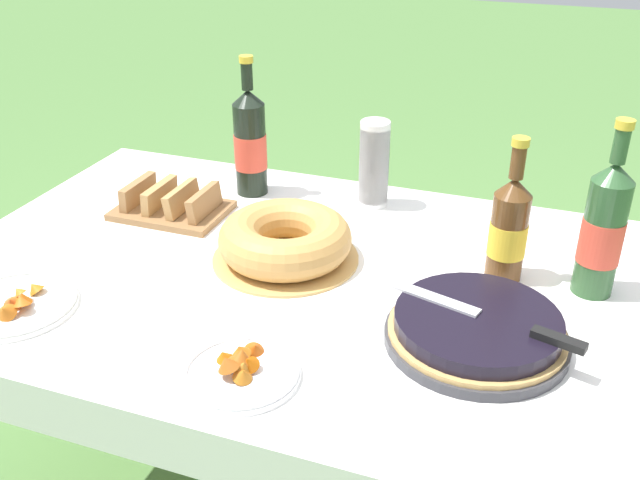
{
  "coord_description": "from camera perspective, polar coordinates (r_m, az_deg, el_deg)",
  "views": [
    {
      "loc": [
        0.46,
        -1.18,
        1.51
      ],
      "look_at": [
        0.02,
        0.04,
        0.82
      ],
      "focal_mm": 40.0,
      "sensor_mm": 36.0,
      "label": 1
    }
  ],
  "objects": [
    {
      "name": "cider_bottle_amber",
      "position": [
        1.45,
        14.86,
        0.89
      ],
      "size": [
        0.08,
        0.08,
        0.3
      ],
      "color": "brown",
      "rests_on": "tablecloth"
    },
    {
      "name": "juice_bottle_red",
      "position": [
        1.79,
        -5.61,
        7.75
      ],
      "size": [
        0.08,
        0.08,
        0.35
      ],
      "color": "black",
      "rests_on": "tablecloth"
    },
    {
      "name": "tablecloth",
      "position": [
        1.48,
        -1.31,
        -3.08
      ],
      "size": [
        1.53,
        0.98,
        0.1
      ],
      "color": "white",
      "rests_on": "garden_table"
    },
    {
      "name": "cider_bottle_green",
      "position": [
        1.45,
        21.7,
        0.76
      ],
      "size": [
        0.08,
        0.08,
        0.35
      ],
      "color": "#2D562D",
      "rests_on": "tablecloth"
    },
    {
      "name": "snack_plate_left",
      "position": [
        1.47,
        -23.25,
        -4.72
      ],
      "size": [
        0.24,
        0.24,
        0.05
      ],
      "color": "white",
      "rests_on": "tablecloth"
    },
    {
      "name": "snack_plate_near",
      "position": [
        1.2,
        -6.33,
        -10.27
      ],
      "size": [
        0.2,
        0.2,
        0.06
      ],
      "color": "white",
      "rests_on": "tablecloth"
    },
    {
      "name": "bread_board",
      "position": [
        1.75,
        -11.8,
        2.8
      ],
      "size": [
        0.26,
        0.18,
        0.07
      ],
      "color": "olive",
      "rests_on": "tablecloth"
    },
    {
      "name": "serving_knife",
      "position": [
        1.26,
        13.8,
        -6.11
      ],
      "size": [
        0.37,
        0.13,
        0.01
      ],
      "rotation": [
        0.0,
        0.0,
        2.86
      ],
      "color": "silver",
      "rests_on": "berry_tart"
    },
    {
      "name": "berry_tart",
      "position": [
        1.28,
        12.43,
        -7.01
      ],
      "size": [
        0.32,
        0.32,
        0.06
      ],
      "color": "#38383D",
      "rests_on": "tablecloth"
    },
    {
      "name": "bundt_cake",
      "position": [
        1.5,
        -2.8,
        0.01
      ],
      "size": [
        0.31,
        0.31,
        0.09
      ],
      "color": "tan",
      "rests_on": "tablecloth"
    },
    {
      "name": "garden_table",
      "position": [
        1.52,
        -1.29,
        -5.11
      ],
      "size": [
        1.52,
        0.97,
        0.75
      ],
      "color": "#A87A47",
      "rests_on": "ground_plane"
    },
    {
      "name": "cup_stack",
      "position": [
        1.73,
        4.34,
        6.06
      ],
      "size": [
        0.07,
        0.07,
        0.21
      ],
      "color": "white",
      "rests_on": "tablecloth"
    }
  ]
}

